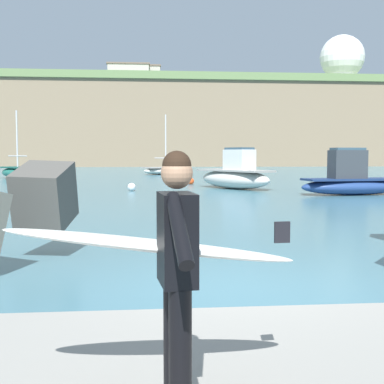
# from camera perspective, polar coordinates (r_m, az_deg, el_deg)

# --- Properties ---
(ground_plane) EXTENTS (400.00, 400.00, 0.00)m
(ground_plane) POSITION_cam_1_polar(r_m,az_deg,el_deg) (7.92, 4.31, -10.39)
(ground_plane) COLOR #42707F
(breakwater_jetty) EXTENTS (32.69, 8.61, 2.55)m
(breakwater_jetty) POSITION_cam_1_polar(r_m,az_deg,el_deg) (10.15, 3.79, -1.07)
(breakwater_jetty) COLOR #4C4944
(breakwater_jetty) RESTS_ON ground
(surfer_with_board) EXTENTS (2.12, 1.24, 1.78)m
(surfer_with_board) POSITION_cam_1_polar(r_m,az_deg,el_deg) (3.52, -2.49, -7.51)
(surfer_with_board) COLOR black
(surfer_with_board) RESTS_ON walkway_path
(boat_near_left) EXTENTS (4.72, 3.95, 5.89)m
(boat_near_left) POSITION_cam_1_polar(r_m,az_deg,el_deg) (51.02, -3.20, 2.42)
(boat_near_left) COLOR beige
(boat_near_left) RESTS_ON ground
(boat_near_centre) EXTENTS (4.81, 5.27, 5.55)m
(boat_near_centre) POSITION_cam_1_polar(r_m,az_deg,el_deg) (44.34, -18.41, 2.08)
(boat_near_centre) COLOR #1E6656
(boat_near_centre) RESTS_ON ground
(boat_near_right) EXTENTS (5.75, 2.21, 2.31)m
(boat_near_right) POSITION_cam_1_polar(r_m,az_deg,el_deg) (26.58, 17.32, 1.19)
(boat_near_right) COLOR navy
(boat_near_right) RESTS_ON ground
(boat_far_left) EXTENTS (4.38, 5.68, 2.38)m
(boat_far_left) POSITION_cam_1_polar(r_m,az_deg,el_deg) (29.97, 4.78, 1.82)
(boat_far_left) COLOR beige
(boat_far_left) RESTS_ON ground
(mooring_buoy_inner) EXTENTS (0.44, 0.44, 0.44)m
(mooring_buoy_inner) POSITION_cam_1_polar(r_m,az_deg,el_deg) (28.26, -6.67, 0.55)
(mooring_buoy_inner) COLOR silver
(mooring_buoy_inner) RESTS_ON ground
(mooring_buoy_outer) EXTENTS (0.44, 0.44, 0.44)m
(mooring_buoy_outer) POSITION_cam_1_polar(r_m,az_deg,el_deg) (34.19, -0.13, 1.20)
(mooring_buoy_outer) COLOR #E54C1E
(mooring_buoy_outer) RESTS_ON ground
(headland_bluff) EXTENTS (110.60, 43.08, 15.03)m
(headland_bluff) POSITION_cam_1_polar(r_m,az_deg,el_deg) (104.59, 2.43, 7.21)
(headland_bluff) COLOR #847056
(headland_bluff) RESTS_ON ground
(radar_dome) EXTENTS (8.91, 8.91, 11.09)m
(radar_dome) POSITION_cam_1_polar(r_m,az_deg,el_deg) (112.62, 16.21, 13.78)
(radar_dome) COLOR silver
(radar_dome) RESTS_ON headland_bluff
(station_building_west) EXTENTS (6.85, 5.85, 5.01)m
(station_building_west) POSITION_cam_1_polar(r_m,az_deg,el_deg) (109.54, -5.32, 12.32)
(station_building_west) COLOR #B2ADA3
(station_building_west) RESTS_ON headland_bluff
(station_building_central) EXTENTS (8.36, 6.52, 4.73)m
(station_building_central) POSITION_cam_1_polar(r_m,az_deg,el_deg) (106.34, -6.99, 12.48)
(station_building_central) COLOR #B2ADA3
(station_building_central) RESTS_ON headland_bluff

